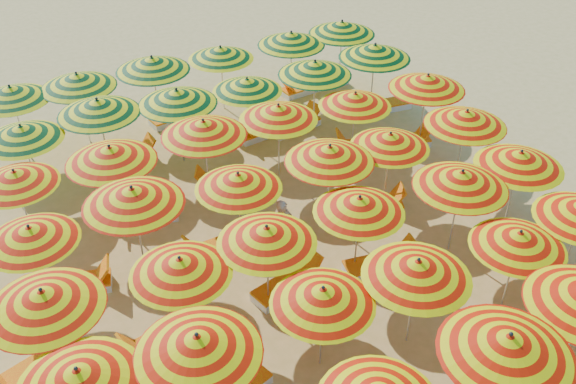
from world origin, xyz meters
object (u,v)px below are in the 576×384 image
object	(u,v)px
umbrella_13	(198,344)
lounger_16	(403,141)
umbrella_9	(508,345)
umbrella_45	(221,53)
lounger_9	(382,264)
umbrella_15	(417,269)
umbrella_47	(342,28)
lounger_20	(384,105)
umbrella_37	(98,107)
umbrella_12	(79,378)
umbrella_23	(520,159)
lounger_6	(32,372)
lounger_17	(128,159)
beachgoer_a	(283,228)
umbrella_42	(11,93)
lounger_23	(323,82)
umbrella_31	(110,155)
umbrella_33	(278,112)
umbrella_21	(359,205)
lounger_11	(219,248)
umbrella_16	(519,240)
umbrella_43	(78,81)
umbrella_39	(247,85)
umbrella_46	(291,39)
umbrella_34	(355,100)
umbrella_44	(152,64)
lounger_14	(227,186)
lounger_13	(143,215)
umbrella_32	(204,128)
umbrella_25	(133,196)
lounger_8	(288,284)
umbrella_26	(238,181)
umbrella_27	(330,154)
umbrella_20	(267,235)
lounger_12	(372,205)
umbrella_38	(177,97)
lounger_19	(296,125)
lounger_7	(162,341)
umbrella_29	(466,118)
umbrella_14	(323,296)
umbrella_35	(427,82)
umbrella_30	(15,178)
umbrella_41	(375,51)
umbrella_28	(390,141)
umbrella_18	(43,299)
umbrella_22	(461,180)
lounger_22	(303,88)
lounger_10	(75,284)
umbrella_36	(22,133)

from	to	relation	value
umbrella_13	lounger_16	distance (m)	11.12
umbrella_9	lounger_16	size ratio (longest dim) A/B	1.44
umbrella_45	lounger_9	xyz separation A→B (m)	(0.57, -9.16, -1.83)
umbrella_15	umbrella_47	xyz separation A→B (m)	(4.51, 11.19, 0.15)
umbrella_13	lounger_20	xyz separation A→B (m)	(9.38, 8.96, -1.90)
umbrella_37	umbrella_15	bearing A→B (deg)	-64.73
umbrella_12	umbrella_23	bearing A→B (deg)	10.90
lounger_6	lounger_17	distance (m)	7.77
umbrella_45	beachgoer_a	distance (m)	7.85
umbrella_42	lounger_23	world-z (taller)	umbrella_42
umbrella_9	umbrella_13	bearing A→B (deg)	154.13
umbrella_31	umbrella_33	distance (m)	4.61
umbrella_21	lounger_11	world-z (taller)	umbrella_21
umbrella_16	umbrella_43	xyz separation A→B (m)	(-6.94, 10.96, 0.21)
umbrella_39	umbrella_46	xyz separation A→B (m)	(2.49, 2.26, 0.17)
umbrella_43	umbrella_34	bearing A→B (deg)	-31.55
umbrella_44	lounger_14	bearing A→B (deg)	-81.29
lounger_13	umbrella_47	bearing A→B (deg)	-139.26
umbrella_45	lounger_13	bearing A→B (deg)	-129.45
umbrella_31	umbrella_32	bearing A→B (deg)	5.47
umbrella_25	lounger_8	size ratio (longest dim) A/B	1.59
lounger_23	lounger_17	bearing A→B (deg)	15.37
beachgoer_a	umbrella_26	bearing A→B (deg)	120.15
umbrella_27	umbrella_20	bearing A→B (deg)	-140.88
umbrella_15	lounger_23	size ratio (longest dim) A/B	1.63
umbrella_43	lounger_12	world-z (taller)	umbrella_43
umbrella_37	umbrella_38	distance (m)	2.14
lounger_20	lounger_19	bearing A→B (deg)	3.88
lounger_7	lounger_12	distance (m)	6.71
umbrella_37	umbrella_43	size ratio (longest dim) A/B	0.99
umbrella_44	umbrella_45	xyz separation A→B (m)	(2.29, 0.23, -0.15)
lounger_13	lounger_6	bearing A→B (deg)	62.15
umbrella_27	umbrella_37	size ratio (longest dim) A/B	0.87
umbrella_29	lounger_16	world-z (taller)	umbrella_29
umbrella_23	lounger_19	bearing A→B (deg)	112.13
umbrella_14	umbrella_45	xyz separation A→B (m)	(2.03, 11.05, 0.11)
umbrella_26	umbrella_35	bearing A→B (deg)	17.91
umbrella_25	umbrella_42	world-z (taller)	umbrella_25
umbrella_30	umbrella_41	distance (m)	11.35
umbrella_21	umbrella_47	distance (m)	9.89
lounger_7	umbrella_28	bearing A→B (deg)	-173.33
umbrella_21	lounger_17	world-z (taller)	umbrella_21
umbrella_12	umbrella_18	xyz separation A→B (m)	(-0.26, 1.96, 0.07)
umbrella_26	umbrella_45	distance (m)	7.26
lounger_12	umbrella_22	bearing A→B (deg)	-47.86
lounger_22	lounger_23	size ratio (longest dim) A/B	1.04
umbrella_15	umbrella_27	xyz separation A→B (m)	(0.36, 4.27, 0.07)
lounger_10	lounger_13	xyz separation A→B (m)	(2.04, 1.89, 0.00)
umbrella_13	umbrella_36	world-z (taller)	umbrella_13
umbrella_42	lounger_10	distance (m)	6.84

